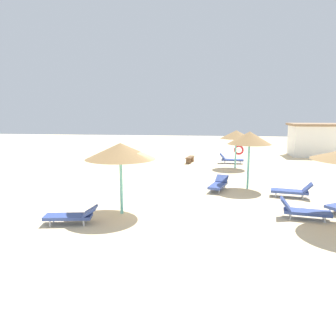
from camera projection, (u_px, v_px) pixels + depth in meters
ground_plane at (159, 208)px, 13.97m from camera, size 80.00×80.00×0.00m
parasol_1 at (250, 138)px, 16.90m from camera, size 2.28×2.28×3.03m
parasol_3 at (120, 151)px, 12.77m from camera, size 2.77×2.77×2.86m
parasol_4 at (236, 135)px, 23.06m from camera, size 2.27×2.27×2.71m
lounger_1 at (219, 184)px, 17.02m from camera, size 1.15×2.01×0.66m
lounger_3 at (72, 216)px, 11.94m from camera, size 1.98×0.95×0.66m
lounger_4 at (231, 159)px, 25.55m from camera, size 1.92×0.84×0.78m
lounger_5 at (303, 211)px, 12.47m from camera, size 1.94×0.96×0.79m
lounger_6 at (292, 191)px, 15.58m from camera, size 1.96×0.99×0.77m
bench_0 at (190, 158)px, 25.86m from camera, size 0.66×1.55×0.49m
beach_cabana at (315, 140)px, 29.54m from camera, size 4.49×3.30×2.94m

